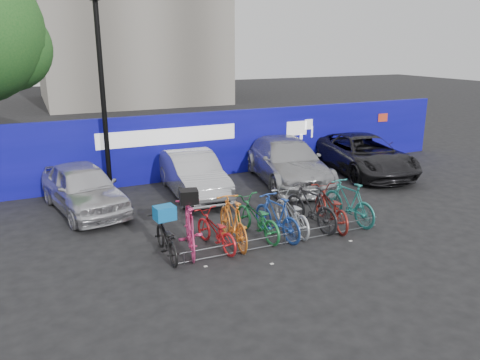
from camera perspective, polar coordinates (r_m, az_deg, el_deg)
ground at (r=12.16m, az=4.11°, el=-6.79°), size 100.00×100.00×0.00m
hoarding at (r=17.07m, az=-5.45°, el=4.20°), size 22.00×0.18×2.40m
lamppost at (r=15.42m, az=-16.40°, el=10.11°), size 0.25×0.50×6.11m
bike_rack at (r=11.62m, az=5.54°, el=-7.10°), size 5.60×0.03×0.30m
car_0 at (r=14.44m, az=-18.57°, el=-0.88°), size 2.44×4.39×1.41m
car_1 at (r=15.26m, az=-5.78°, el=0.75°), size 1.66×4.26×1.38m
car_2 at (r=16.67m, az=5.73°, el=2.32°), size 3.04×5.52×1.52m
car_3 at (r=18.40m, az=14.79°, el=3.05°), size 3.19×5.47×1.43m
bike_0 at (r=10.95m, az=-9.03°, el=-7.04°), size 0.64×1.76×0.92m
bike_1 at (r=11.11m, az=-6.14°, el=-5.73°), size 1.02×2.10×1.22m
bike_2 at (r=11.27m, az=-3.01°, el=-6.19°), size 0.90×1.80×0.91m
bike_3 at (r=11.44m, az=-0.86°, el=-5.05°), size 0.71×2.02×1.19m
bike_4 at (r=11.88m, az=2.07°, el=-4.67°), size 0.91×2.01×1.02m
bike_5 at (r=11.88m, az=4.53°, el=-4.47°), size 0.81×1.92×1.12m
bike_6 at (r=12.31m, az=6.27°, el=-3.98°), size 0.83×2.00×1.03m
bike_7 at (r=12.57m, az=8.64°, el=-3.20°), size 0.88×2.07×1.21m
bike_8 at (r=12.80m, az=10.99°, el=-3.32°), size 1.04×2.11×1.06m
bike_9 at (r=13.16m, az=13.11°, el=-2.62°), size 0.78×2.02×1.18m
cargo_crate at (r=10.72m, az=-9.18°, el=-3.98°), size 0.49×0.40×0.32m
cargo_topcase at (r=10.85m, az=-6.26°, el=-1.99°), size 0.49×0.45×0.31m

